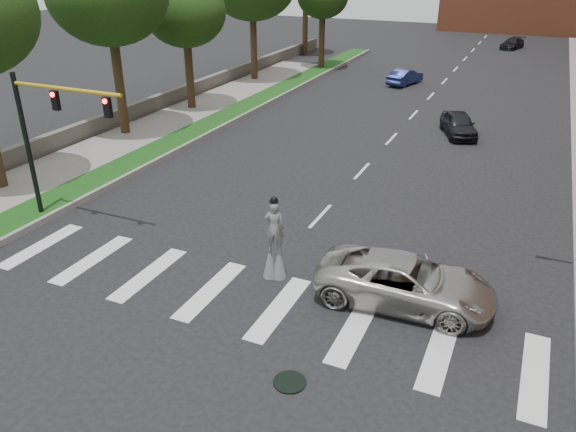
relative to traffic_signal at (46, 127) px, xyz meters
The scene contains 13 objects.
ground_plane 11.04m from the traffic_signal, 17.05° to the right, with size 160.00×160.00×0.00m, color black.
grass_median 17.56m from the traffic_signal, 95.77° to the left, with size 2.00×60.00×0.25m, color #133E11.
median_curb 17.48m from the traffic_signal, 92.25° to the left, with size 0.20×60.00×0.28m, color gray.
sidewalk_left 9.37m from the traffic_signal, 123.98° to the left, with size 4.00×60.00×0.18m, color gray.
stone_wall 20.64m from the traffic_signal, 110.80° to the left, with size 0.50×56.00×1.10m, color #534E47.
manhole 14.33m from the traffic_signal, 21.36° to the right, with size 0.90×0.90×0.04m, color black.
traffic_signal is the anchor object (origin of this frame).
stilt_performer 10.51m from the traffic_signal, ahead, with size 0.83×0.63×3.10m.
suv_crossing 15.02m from the traffic_signal, ahead, with size 2.65×5.75×1.60m, color #AAA8A1.
car_near 23.81m from the traffic_signal, 55.54° to the left, with size 1.68×4.17×1.42m, color black.
car_mid 33.13m from the traffic_signal, 77.90° to the left, with size 1.39×3.99×1.31m, color navy.
car_far 57.67m from the traffic_signal, 76.21° to the left, with size 1.66×4.08×1.18m, color black.
tree_3 18.77m from the traffic_signal, 106.07° to the left, with size 5.52×5.52×9.01m.
Camera 1 is at (7.73, -12.64, 10.54)m, focal length 35.00 mm.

